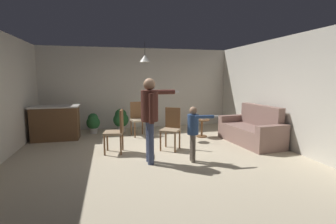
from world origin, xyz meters
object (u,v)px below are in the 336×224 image
(couch_floral, at_px, (252,131))
(dining_chair_centre_back, at_px, (138,117))
(person_adult, at_px, (150,111))
(potted_plant_by_wall, at_px, (121,119))
(dining_chair_by_counter, at_px, (171,127))
(dining_chair_near_wall, at_px, (117,130))
(spare_remote_on_table, at_px, (204,119))
(kitchen_counter, at_px, (56,123))
(potted_plant_corner, at_px, (93,122))
(side_table_by_couch, at_px, (202,126))
(person_child, at_px, (193,128))

(couch_floral, relative_size, dining_chair_centre_back, 1.87)
(couch_floral, xyz_separation_m, person_adult, (-2.85, -0.86, 0.73))
(potted_plant_by_wall, bearing_deg, dining_chair_by_counter, -63.46)
(dining_chair_by_counter, relative_size, potted_plant_by_wall, 1.35)
(dining_chair_near_wall, relative_size, spare_remote_on_table, 7.69)
(spare_remote_on_table, bearing_deg, kitchen_counter, 170.52)
(person_adult, xyz_separation_m, dining_chair_near_wall, (-0.64, 0.84, -0.52))
(dining_chair_by_counter, height_order, potted_plant_corner, dining_chair_by_counter)
(person_adult, xyz_separation_m, spare_remote_on_table, (1.86, 1.79, -0.52))
(couch_floral, distance_m, person_adult, 3.06)
(dining_chair_by_counter, relative_size, dining_chair_near_wall, 1.00)
(person_adult, distance_m, dining_chair_by_counter, 1.20)
(side_table_by_couch, bearing_deg, couch_floral, -42.73)
(person_child, relative_size, potted_plant_corner, 1.82)
(side_table_by_couch, distance_m, potted_plant_by_wall, 2.57)
(couch_floral, height_order, potted_plant_by_wall, couch_floral)
(potted_plant_by_wall, bearing_deg, person_child, -67.75)
(couch_floral, bearing_deg, potted_plant_corner, 57.11)
(side_table_by_couch, relative_size, spare_remote_on_table, 4.00)
(dining_chair_centre_back, bearing_deg, side_table_by_couch, 148.35)
(person_adult, bearing_deg, kitchen_counter, -139.60)
(dining_chair_by_counter, bearing_deg, dining_chair_near_wall, 34.22)
(kitchen_counter, bearing_deg, dining_chair_by_counter, -29.11)
(person_child, height_order, potted_plant_by_wall, person_child)
(kitchen_counter, height_order, potted_plant_corner, kitchen_counter)
(dining_chair_by_counter, xyz_separation_m, dining_chair_near_wall, (-1.29, -0.02, 0.00))
(couch_floral, height_order, dining_chair_centre_back, same)
(dining_chair_by_counter, bearing_deg, person_adult, 86.31)
(person_child, height_order, dining_chair_near_wall, person_child)
(dining_chair_near_wall, bearing_deg, potted_plant_by_wall, 4.51)
(couch_floral, xyz_separation_m, side_table_by_couch, (-1.03, 0.95, -0.00))
(person_adult, bearing_deg, dining_chair_by_counter, 141.03)
(side_table_by_couch, distance_m, person_child, 2.21)
(dining_chair_by_counter, relative_size, spare_remote_on_table, 7.69)
(couch_floral, xyz_separation_m, kitchen_counter, (-5.09, 1.61, 0.15))
(couch_floral, relative_size, potted_plant_corner, 2.98)
(couch_floral, relative_size, spare_remote_on_table, 14.38)
(dining_chair_by_counter, bearing_deg, side_table_by_couch, -107.16)
(person_adult, distance_m, spare_remote_on_table, 2.63)
(potted_plant_corner, distance_m, spare_remote_on_table, 3.39)
(couch_floral, bearing_deg, person_adult, 101.67)
(kitchen_counter, distance_m, person_child, 4.06)
(couch_floral, xyz_separation_m, potted_plant_corner, (-4.13, 2.17, 0.01))
(couch_floral, bearing_deg, spare_remote_on_table, 41.70)
(couch_floral, height_order, dining_chair_by_counter, same)
(side_table_by_couch, height_order, person_child, person_child)
(side_table_by_couch, relative_size, person_child, 0.45)
(dining_chair_near_wall, height_order, dining_chair_centre_back, same)
(couch_floral, height_order, person_child, person_child)
(couch_floral, bearing_deg, kitchen_counter, 67.26)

